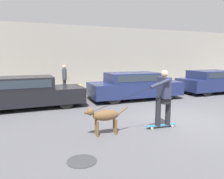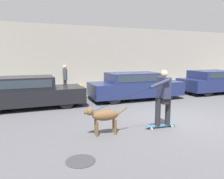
% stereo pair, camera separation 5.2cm
% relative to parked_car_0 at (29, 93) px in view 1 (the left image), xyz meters
% --- Properties ---
extents(ground_plane, '(36.00, 36.00, 0.00)m').
position_rel_parked_car_0_xyz_m(ground_plane, '(4.55, -3.79, -0.63)').
color(ground_plane, '#545459').
extents(back_wall, '(32.00, 0.30, 3.87)m').
position_rel_parked_car_0_xyz_m(back_wall, '(4.55, 3.53, 1.31)').
color(back_wall, '#9E998E').
rests_on(back_wall, ground_plane).
extents(sidewalk_curb, '(30.00, 2.27, 0.11)m').
position_rel_parked_car_0_xyz_m(sidewalk_curb, '(4.55, 2.22, -0.57)').
color(sidewalk_curb, gray).
rests_on(sidewalk_curb, ground_plane).
extents(parked_car_0, '(4.28, 1.69, 1.29)m').
position_rel_parked_car_0_xyz_m(parked_car_0, '(0.00, 0.00, 0.00)').
color(parked_car_0, black).
rests_on(parked_car_0, ground_plane).
extents(parked_car_1, '(4.56, 1.88, 1.31)m').
position_rel_parked_car_0_xyz_m(parked_car_1, '(4.85, 0.00, 0.02)').
color(parked_car_1, black).
rests_on(parked_car_1, ground_plane).
extents(parked_car_2, '(4.01, 1.91, 1.29)m').
position_rel_parked_car_0_xyz_m(parked_car_2, '(9.95, 0.00, 0.02)').
color(parked_car_2, black).
rests_on(parked_car_2, ground_plane).
extents(dog, '(1.20, 0.35, 0.77)m').
position_rel_parked_car_0_xyz_m(dog, '(1.75, -4.07, -0.10)').
color(dog, brown).
rests_on(dog, ground_plane).
extents(skateboarder, '(2.62, 0.64, 1.71)m').
position_rel_parked_car_0_xyz_m(skateboarder, '(3.55, -4.17, 0.34)').
color(skateboarder, beige).
rests_on(skateboarder, ground_plane).
extents(pedestrian_with_bag, '(0.21, 0.63, 1.55)m').
position_rel_parked_car_0_xyz_m(pedestrian_with_bag, '(1.83, 2.11, 0.34)').
color(pedestrian_with_bag, '#28282D').
rests_on(pedestrian_with_bag, sidewalk_curb).
extents(manhole_cover, '(0.60, 0.60, 0.01)m').
position_rel_parked_car_0_xyz_m(manhole_cover, '(0.80, -5.32, -0.62)').
color(manhole_cover, '#38383D').
rests_on(manhole_cover, ground_plane).
extents(fire_hydrant, '(0.18, 0.18, 0.77)m').
position_rel_parked_car_0_xyz_m(fire_hydrant, '(2.34, 0.84, -0.22)').
color(fire_hydrant, gold).
rests_on(fire_hydrant, ground_plane).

